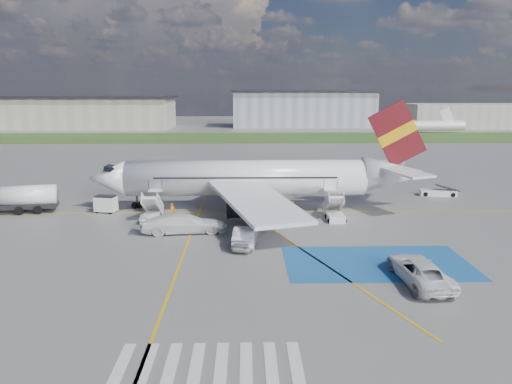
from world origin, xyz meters
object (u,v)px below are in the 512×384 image
at_px(gpu_cart, 106,205).
at_px(van_white_a, 419,267).
at_px(car_silver_a, 246,240).
at_px(airliner, 259,178).
at_px(belt_loader, 438,193).
at_px(van_white_b, 184,220).
at_px(fuel_tanker, 15,202).
at_px(car_silver_b, 245,235).

bearing_deg(gpu_cart, van_white_a, -25.13).
xyz_separation_m(gpu_cart, car_silver_a, (14.97, -12.50, -0.14)).
height_order(car_silver_a, van_white_a, van_white_a).
relative_size(airliner, gpu_cart, 15.24).
height_order(belt_loader, van_white_a, van_white_a).
bearing_deg(airliner, van_white_b, -126.95).
distance_m(belt_loader, car_silver_a, 31.31).
height_order(fuel_tanker, car_silver_b, fuel_tanker).
bearing_deg(van_white_a, car_silver_a, -35.45).
bearing_deg(fuel_tanker, gpu_cart, -8.80).
relative_size(gpu_cart, belt_loader, 0.50).
distance_m(airliner, van_white_a, 24.25).
height_order(fuel_tanker, car_silver_a, fuel_tanker).
height_order(gpu_cart, van_white_a, van_white_a).
bearing_deg(van_white_b, belt_loader, -67.92).
distance_m(car_silver_a, van_white_b, 7.34).
relative_size(gpu_cart, van_white_a, 0.42).
relative_size(belt_loader, van_white_a, 0.84).
relative_size(airliner, car_silver_a, 9.24).
bearing_deg(car_silver_b, car_silver_a, 97.26).
bearing_deg(airliner, car_silver_b, -96.63).
xyz_separation_m(fuel_tanker, belt_loader, (48.45, 7.78, -0.89)).
bearing_deg(car_silver_b, van_white_b, -27.43).
xyz_separation_m(airliner, fuel_tanker, (-26.05, -1.72, -2.16)).
bearing_deg(gpu_cart, car_silver_b, -25.92).
height_order(airliner, fuel_tanker, airliner).
bearing_deg(car_silver_b, fuel_tanker, -19.63).
bearing_deg(airliner, van_white_a, -64.53).
bearing_deg(car_silver_a, airliner, -83.31).
xyz_separation_m(car_silver_a, van_white_b, (-5.68, 4.63, 0.47)).
distance_m(belt_loader, van_white_a, 30.34).
relative_size(fuel_tanker, belt_loader, 1.84).
bearing_deg(car_silver_b, airliner, -91.19).
distance_m(airliner, fuel_tanker, 26.20).
bearing_deg(belt_loader, gpu_cart, -160.53).
bearing_deg(van_white_a, van_white_b, -37.68).
bearing_deg(car_silver_b, van_white_a, 149.60).
height_order(car_silver_a, van_white_b, van_white_b).
bearing_deg(fuel_tanker, airliner, -5.33).
relative_size(airliner, van_white_b, 6.26).
xyz_separation_m(airliner, car_silver_b, (-1.53, -13.19, -2.54)).
bearing_deg(van_white_a, gpu_cart, -39.62).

